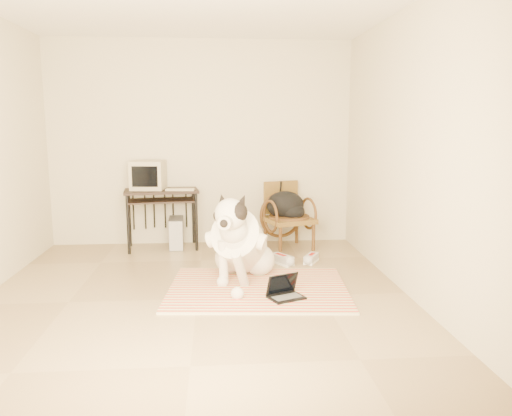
{
  "coord_description": "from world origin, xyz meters",
  "views": [
    {
      "loc": [
        0.19,
        -4.48,
        1.62
      ],
      "look_at": [
        0.59,
        0.43,
        0.78
      ],
      "focal_mm": 35.0,
      "sensor_mm": 36.0,
      "label": 1
    }
  ],
  "objects": [
    {
      "name": "backpack",
      "position": [
        1.1,
        1.82,
        0.56
      ],
      "size": [
        0.48,
        0.42,
        0.36
      ],
      "color": "black",
      "rests_on": "rattan_chair"
    },
    {
      "name": "computer_desk",
      "position": [
        -0.51,
        1.95,
        0.67
      ],
      "size": [
        0.99,
        0.63,
        0.77
      ],
      "color": "black",
      "rests_on": "floor"
    },
    {
      "name": "laptop",
      "position": [
        0.81,
        -0.08,
        0.07
      ],
      "size": [
        0.38,
        0.33,
        0.22
      ],
      "color": "black",
      "rests_on": "rug"
    },
    {
      "name": "dog",
      "position": [
        0.43,
        0.54,
        0.39
      ],
      "size": [
        0.72,
        1.36,
        0.99
      ],
      "color": "silver",
      "rests_on": "rug"
    },
    {
      "name": "sneaker_right",
      "position": [
        1.3,
        1.14,
        0.04
      ],
      "size": [
        0.23,
        0.29,
        0.1
      ],
      "color": "white",
      "rests_on": "floor"
    },
    {
      "name": "desk_keyboard",
      "position": [
        -0.26,
        1.87,
        0.79
      ],
      "size": [
        0.37,
        0.17,
        0.02
      ],
      "primitive_type": "cube",
      "rotation": [
        0.0,
        0.0,
        -0.1
      ],
      "color": "#B3A88C",
      "rests_on": "computer_desk"
    },
    {
      "name": "crt_monitor",
      "position": [
        -0.68,
        2.03,
        0.96
      ],
      "size": [
        0.45,
        0.43,
        0.37
      ],
      "color": "#B3A88C",
      "rests_on": "computer_desk"
    },
    {
      "name": "sneaker_left",
      "position": [
        0.94,
        1.1,
        0.05
      ],
      "size": [
        0.27,
        0.33,
        0.11
      ],
      "color": "white",
      "rests_on": "floor"
    },
    {
      "name": "floor",
      "position": [
        0.0,
        0.0,
        0.0
      ],
      "size": [
        4.5,
        4.5,
        0.0
      ],
      "primitive_type": "plane",
      "color": "#947E5B",
      "rests_on": "ground"
    },
    {
      "name": "wall_right",
      "position": [
        2.0,
        0.0,
        1.35
      ],
      "size": [
        0.0,
        4.5,
        4.5
      ],
      "primitive_type": "plane",
      "rotation": [
        1.57,
        0.0,
        -1.57
      ],
      "color": "beige",
      "rests_on": "floor"
    },
    {
      "name": "pc_tower",
      "position": [
        -0.34,
        1.97,
        0.2
      ],
      "size": [
        0.2,
        0.43,
        0.4
      ],
      "color": "#525254",
      "rests_on": "floor"
    },
    {
      "name": "rug",
      "position": [
        0.59,
        0.21,
        0.01
      ],
      "size": [
        1.85,
        1.48,
        0.02
      ],
      "color": "#EA3E2E",
      "rests_on": "floor"
    },
    {
      "name": "wall_back",
      "position": [
        0.0,
        2.25,
        1.35
      ],
      "size": [
        4.5,
        0.0,
        4.5
      ],
      "primitive_type": "plane",
      "rotation": [
        1.57,
        0.0,
        0.0
      ],
      "color": "beige",
      "rests_on": "floor"
    },
    {
      "name": "wall_front",
      "position": [
        0.0,
        -2.25,
        1.35
      ],
      "size": [
        4.5,
        0.0,
        4.5
      ],
      "primitive_type": "plane",
      "rotation": [
        -1.57,
        0.0,
        0.0
      ],
      "color": "beige",
      "rests_on": "floor"
    },
    {
      "name": "rattan_chair",
      "position": [
        1.11,
        1.86,
        0.43
      ],
      "size": [
        0.71,
        0.69,
        0.86
      ],
      "color": "brown",
      "rests_on": "floor"
    }
  ]
}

